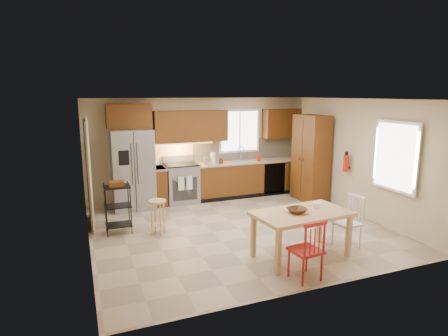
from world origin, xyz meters
name	(u,v)px	position (x,y,z in m)	size (l,w,h in m)	color
floor	(239,229)	(0.00, 0.00, 0.00)	(5.50, 5.50, 0.00)	tan
ceiling	(240,99)	(0.00, 0.00, 2.50)	(5.50, 5.00, 0.02)	silver
wall_back	(199,148)	(0.00, 2.50, 1.25)	(5.50, 0.02, 2.50)	#CCB793
wall_front	(318,201)	(0.00, -2.50, 1.25)	(5.50, 0.02, 2.50)	#CCB793
wall_left	(85,178)	(-2.75, 0.00, 1.25)	(0.02, 5.00, 2.50)	#CCB793
wall_right	(356,157)	(2.75, 0.00, 1.25)	(0.02, 5.00, 2.50)	#CCB793
refrigerator	(133,169)	(-1.70, 2.12, 0.91)	(0.92, 0.75, 1.82)	gray
range_stove	(182,184)	(-0.55, 2.19, 0.46)	(0.76, 0.63, 0.92)	gray
base_cabinet_narrow	(159,186)	(-1.10, 2.20, 0.45)	(0.30, 0.60, 0.90)	#5B3010
base_cabinet_run	(250,178)	(1.29, 2.20, 0.45)	(2.92, 0.60, 0.90)	#5B3010
dishwasher	(275,178)	(1.85, 1.91, 0.45)	(0.60, 0.02, 0.78)	black
backsplash	(246,149)	(1.29, 2.48, 1.18)	(2.92, 0.03, 0.55)	beige
upper_over_fridge	(129,116)	(-1.70, 2.33, 2.10)	(1.00, 0.35, 0.55)	#603210
upper_left_block	(191,126)	(-0.25, 2.33, 1.83)	(1.80, 0.35, 0.75)	#603210
upper_right_block	(282,123)	(2.25, 2.33, 1.83)	(1.00, 0.35, 0.75)	#603210
window_back	(239,131)	(1.10, 2.48, 1.65)	(1.12, 0.04, 1.12)	white
sink	(244,163)	(1.10, 2.20, 0.86)	(0.62, 0.46, 0.16)	gray
undercab_glow	(179,143)	(-0.55, 2.30, 1.43)	(1.60, 0.30, 0.01)	#FFBF66
soap_bottle	(259,157)	(1.48, 2.10, 1.00)	(0.09, 0.09, 0.19)	red
paper_towel	(213,158)	(0.25, 2.15, 1.04)	(0.12, 0.12, 0.28)	silver
canister_steel	(205,161)	(0.05, 2.15, 0.99)	(0.11, 0.11, 0.18)	gray
canister_wood	(221,161)	(0.45, 2.12, 0.97)	(0.10, 0.10, 0.14)	#512A15
pantry	(310,158)	(2.43, 1.20, 1.05)	(0.50, 0.95, 2.10)	#5B3010
fire_extinguisher	(346,163)	(2.63, 0.15, 1.10)	(0.12, 0.12, 0.36)	red
window_right	(396,156)	(2.68, -1.15, 1.45)	(0.04, 1.02, 1.32)	white
doorway	(88,174)	(-2.67, 1.30, 1.05)	(0.04, 0.95, 2.10)	#8C7A59
dining_table	(301,235)	(0.42, -1.54, 0.37)	(1.52, 0.86, 0.74)	tan
chair_red	(306,249)	(0.07, -2.19, 0.45)	(0.42, 0.42, 0.89)	#A51D19
chair_white	(347,222)	(1.37, -1.49, 0.45)	(0.42, 0.42, 0.89)	silver
table_bowl	(297,213)	(0.32, -1.54, 0.75)	(0.31, 0.31, 0.08)	#512A15
table_jar	(316,207)	(0.75, -1.45, 0.78)	(0.11, 0.11, 0.13)	silver
bar_stool	(158,217)	(-1.52, 0.29, 0.33)	(0.32, 0.32, 0.66)	tan
utility_cart	(118,209)	(-2.20, 0.64, 0.48)	(0.48, 0.37, 0.95)	black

